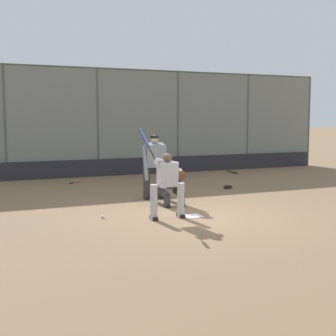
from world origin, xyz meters
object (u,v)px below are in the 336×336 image
object	(u,v)px
catcher_behind_plate	(172,182)
spare_bat_by_padding	(233,172)
batter_at_plate	(167,183)
fielding_glove_on_dirt	(228,187)
spare_bat_near_backstop	(76,181)
umpire_home	(154,165)
baseball_loose	(103,217)

from	to	relation	value
catcher_behind_plate	spare_bat_by_padding	distance (m)	7.78
batter_at_plate	fielding_glove_on_dirt	distance (m)	5.06
spare_bat_near_backstop	spare_bat_by_padding	distance (m)	6.66
batter_at_plate	catcher_behind_plate	xyz separation A→B (m)	(-0.74, -1.39, -0.18)
fielding_glove_on_dirt	spare_bat_by_padding	bearing A→B (deg)	-123.83
umpire_home	spare_bat_by_padding	xyz separation A→B (m)	(-5.35, -4.49, -0.95)
batter_at_plate	spare_bat_by_padding	bearing A→B (deg)	-130.16
spare_bat_near_backstop	catcher_behind_plate	bearing A→B (deg)	-131.37
umpire_home	spare_bat_by_padding	distance (m)	7.05
batter_at_plate	spare_bat_near_backstop	distance (m)	6.96
spare_bat_by_padding	spare_bat_near_backstop	bearing A→B (deg)	-86.11
baseball_loose	spare_bat_by_padding	bearing A→B (deg)	-139.07
catcher_behind_plate	spare_bat_by_padding	size ratio (longest dim) A/B	1.35
spare_bat_near_backstop	fielding_glove_on_dirt	xyz separation A→B (m)	(-4.25, 3.45, 0.02)
batter_at_plate	baseball_loose	size ratio (longest dim) A/B	27.97
catcher_behind_plate	fielding_glove_on_dirt	bearing A→B (deg)	-143.56
spare_bat_by_padding	fielding_glove_on_dirt	world-z (taller)	fielding_glove_on_dirt
spare_bat_near_backstop	fielding_glove_on_dirt	world-z (taller)	fielding_glove_on_dirt
catcher_behind_plate	spare_bat_near_backstop	distance (m)	5.69
spare_bat_by_padding	baseball_loose	xyz separation A→B (m)	(7.40, 6.42, 0.00)
batter_at_plate	catcher_behind_plate	distance (m)	1.58
batter_at_plate	spare_bat_by_padding	world-z (taller)	batter_at_plate
umpire_home	spare_bat_near_backstop	xyz separation A→B (m)	(1.31, -4.35, -0.95)
fielding_glove_on_dirt	baseball_loose	distance (m)	5.73
catcher_behind_plate	spare_bat_near_backstop	xyz separation A→B (m)	(1.35, -5.50, -0.60)
batter_at_plate	fielding_glove_on_dirt	world-z (taller)	batter_at_plate
catcher_behind_plate	fielding_glove_on_dirt	distance (m)	3.60
spare_bat_near_backstop	spare_bat_by_padding	size ratio (longest dim) A/B	0.78
catcher_behind_plate	baseball_loose	bearing A→B (deg)	21.51
spare_bat_near_backstop	fielding_glove_on_dirt	bearing A→B (deg)	-94.26
catcher_behind_plate	spare_bat_near_backstop	size ratio (longest dim) A/B	1.73
batter_at_plate	baseball_loose	world-z (taller)	batter_at_plate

